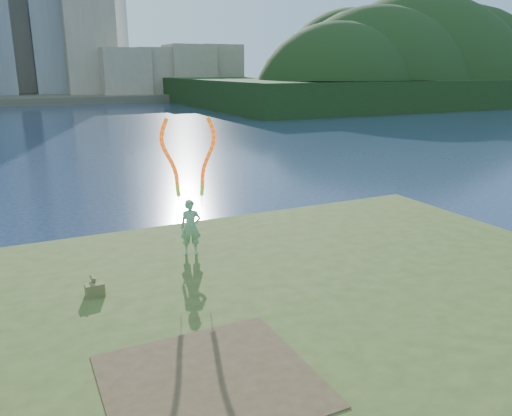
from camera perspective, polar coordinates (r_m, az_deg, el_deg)
ground at (r=11.97m, az=-0.65°, el=-11.77°), size 320.00×320.00×0.00m
grassy_knoll at (r=10.03m, az=5.13°, el=-15.45°), size 20.00×18.00×0.80m
dirt_patch at (r=8.28m, az=-5.30°, el=-18.99°), size 3.20×3.00×0.02m
far_shore at (r=104.84m, az=-23.79°, el=11.67°), size 320.00×40.00×1.20m
wooded_hill at (r=94.74m, az=17.22°, el=11.72°), size 78.00×50.00×63.00m
woman_with_ribbons at (r=12.92m, az=-7.55°, el=0.89°), size 1.90×0.65×3.87m
canvas_bag at (r=11.38m, az=-17.95°, el=-8.77°), size 0.40×0.45×0.37m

